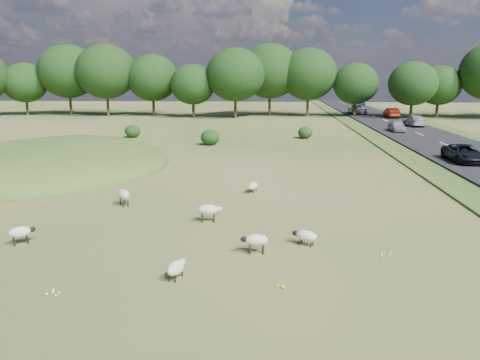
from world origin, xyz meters
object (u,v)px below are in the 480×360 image
Objects in this scene: sheep_0 at (253,186)px; car_1 at (359,103)px; sheep_6 at (21,232)px; car_3 at (464,153)px; car_4 at (358,109)px; car_5 at (415,121)px; sheep_5 at (306,236)px; car_6 at (397,126)px; sheep_2 at (176,268)px; sheep_4 at (124,195)px; sheep_1 at (209,210)px; sheep_3 at (256,240)px; car_2 at (391,113)px.

car_1 reaches higher than sheep_0.
car_1 is at bearing 34.76° from sheep_6.
sheep_6 is (-8.82, -9.10, 0.14)m from sheep_0.
car_4 reaches higher than car_3.
car_5 is (19.25, 35.29, 0.56)m from sheep_0.
car_5 is at bearing 81.60° from car_3.
car_6 reaches higher than sheep_5.
car_5 is (28.07, 44.39, 0.41)m from sheep_6.
sheep_4 is (-4.48, 8.61, 0.21)m from sheep_2.
car_6 reaches higher than sheep_6.
sheep_5 is 11.28m from sheep_6.
sheep_2 is 0.23× the size of car_5.
car_4 reaches higher than sheep_6.
sheep_0 is 18.17m from car_3.
sheep_0 is at bearing -96.08° from sheep_4.
sheep_1 reaches higher than sheep_2.
car_3 is at bearing 36.05° from sheep_1.
sheep_2 is at bearing 38.85° from sheep_3.
sheep_6 is at bearing -110.83° from car_4.
car_5 is 1.28× the size of car_6.
car_2 is (21.29, 59.10, 0.62)m from sheep_2.
sheep_1 is 6.17m from sheep_2.
sheep_6 is at bearing 71.54° from car_1.
sheep_4 is 0.22× the size of car_4.
car_2 is at bearing -79.46° from sheep_5.
sheep_6 is at bearing -159.60° from sheep_1.
car_2 reaches higher than car_6.
car_2 is (21.03, 52.94, 0.42)m from sheep_1.
sheep_4 is at bearing -149.78° from car_3.
sheep_5 is 85.08m from car_1.
sheep_2 is 62.82m from car_2.
car_2 is 1.25× the size of car_6.
car_3 is 0.98× the size of car_5.
sheep_5 is at bearing 34.37° from sheep_0.
sheep_5 is at bearing -152.46° from sheep_4.
car_6 is at bearing 90.00° from car_3.
car_5 reaches higher than sheep_5.
sheep_3 is at bearing -163.92° from sheep_4.
sheep_3 is 9.36m from sheep_4.
car_4 is at bearing -78.91° from car_5.
sheep_4 is at bearing -124.24° from car_6.
car_1 is (21.29, 86.85, 0.59)m from sheep_2.
sheep_3 is at bearing 71.70° from car_2.
sheep_0 is 51.02m from car_2.
sheep_1 reaches higher than sheep_0.
sheep_6 is (-9.32, 0.33, -0.02)m from sheep_3.
sheep_5 is 64.42m from car_4.
sheep_3 is 0.23× the size of car_5.
car_1 is at bearing 2.18° from sheep_2.
sheep_5 reaches higher than sheep_2.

